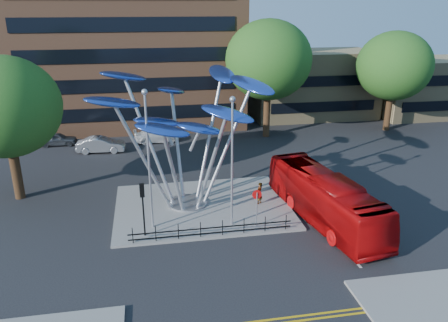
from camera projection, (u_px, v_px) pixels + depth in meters
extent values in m
plane|color=black|center=(233.00, 251.00, 25.25)|extent=(120.00, 120.00, 0.00)
cube|color=slate|center=(202.00, 206.00, 30.61)|extent=(12.00, 9.00, 0.15)
cube|color=gold|center=(259.00, 321.00, 19.70)|extent=(40.00, 0.12, 0.01)
cube|color=#9F885D|center=(312.00, 84.00, 54.28)|extent=(15.00, 8.00, 8.00)
cube|color=#9F885D|center=(423.00, 87.00, 54.93)|extent=(12.00, 8.00, 7.00)
cylinder|color=black|center=(267.00, 110.00, 45.94)|extent=(0.70, 0.70, 5.72)
ellipsoid|color=#134414|center=(269.00, 60.00, 44.16)|extent=(8.80, 8.80, 8.10)
cylinder|color=black|center=(15.00, 167.00, 31.34)|extent=(0.70, 0.70, 4.84)
ellipsoid|color=#134414|center=(5.00, 107.00, 29.84)|extent=(7.60, 7.60, 6.99)
cylinder|color=black|center=(389.00, 108.00, 48.38)|extent=(0.70, 0.70, 5.06)
ellipsoid|color=#134414|center=(394.00, 66.00, 46.81)|extent=(8.00, 8.00, 7.36)
cylinder|color=#9EA0A5|center=(187.00, 203.00, 30.86)|extent=(2.80, 2.80, 0.12)
cylinder|color=#9EA0A5|center=(169.00, 155.00, 28.79)|extent=(0.24, 0.24, 7.80)
ellipsoid|color=#294DB5|center=(113.00, 102.00, 26.00)|extent=(3.92, 2.95, 1.39)
cylinder|color=#9EA0A5|center=(182.00, 167.00, 28.79)|extent=(0.24, 0.24, 6.40)
ellipsoid|color=#294DB5|center=(162.00, 130.00, 25.46)|extent=(3.47, 1.78, 1.31)
cylinder|color=#9EA0A5|center=(196.00, 160.00, 29.04)|extent=(0.24, 0.24, 7.00)
ellipsoid|color=#294DB5|center=(227.00, 114.00, 26.66)|extent=(3.81, 3.11, 1.36)
cylinder|color=#9EA0A5|center=(203.00, 148.00, 29.67)|extent=(0.24, 0.24, 8.20)
ellipsoid|color=#294DB5|center=(252.00, 85.00, 29.20)|extent=(3.52, 4.06, 1.44)
cylinder|color=#9EA0A5|center=(196.00, 141.00, 30.37)|extent=(0.24, 0.24, 8.60)
ellipsoid|color=#294DB5|center=(222.00, 74.00, 31.11)|extent=(2.21, 3.79, 1.39)
cylinder|color=#9EA0A5|center=(182.00, 150.00, 30.50)|extent=(0.24, 0.24, 7.40)
ellipsoid|color=#294DB5|center=(171.00, 90.00, 31.57)|extent=(3.02, 3.71, 1.34)
cylinder|color=#9EA0A5|center=(170.00, 143.00, 29.57)|extent=(0.24, 0.24, 8.80)
ellipsoid|color=#294DB5|center=(124.00, 76.00, 28.90)|extent=(3.88, 3.60, 1.42)
ellipsoid|color=#294DB5|center=(157.00, 122.00, 28.71)|extent=(3.40, 1.96, 1.13)
ellipsoid|color=#294DB5|center=(199.00, 128.00, 28.74)|extent=(3.39, 2.16, 1.11)
cylinder|color=#9EA0A5|center=(149.00, 164.00, 26.23)|extent=(0.14, 0.14, 8.50)
sphere|color=#9EA0A5|center=(144.00, 92.00, 24.74)|extent=(0.36, 0.36, 0.36)
cylinder|color=#9EA0A5|center=(232.00, 166.00, 26.69)|extent=(0.14, 0.14, 8.00)
sphere|color=#9EA0A5|center=(232.00, 99.00, 25.28)|extent=(0.36, 0.36, 0.36)
cylinder|color=black|center=(143.00, 212.00, 26.13)|extent=(0.10, 0.10, 3.20)
cube|color=black|center=(142.00, 190.00, 25.65)|extent=(0.28, 0.18, 0.85)
sphere|color=#FF0C0C|center=(142.00, 186.00, 25.56)|extent=(0.18, 0.18, 0.18)
cylinder|color=#9EA0A5|center=(257.00, 209.00, 27.45)|extent=(0.08, 0.08, 2.30)
cylinder|color=red|center=(257.00, 195.00, 27.14)|extent=(0.60, 0.04, 0.60)
cube|color=white|center=(257.00, 194.00, 27.15)|extent=(0.42, 0.03, 0.10)
cylinder|color=black|center=(133.00, 235.00, 25.65)|extent=(0.05, 0.05, 1.00)
cylinder|color=black|center=(156.00, 233.00, 25.88)|extent=(0.05, 0.05, 1.00)
cylinder|color=black|center=(178.00, 231.00, 26.10)|extent=(0.05, 0.05, 1.00)
cylinder|color=black|center=(201.00, 230.00, 26.32)|extent=(0.05, 0.05, 1.00)
cylinder|color=black|center=(222.00, 228.00, 26.55)|extent=(0.05, 0.05, 1.00)
cylinder|color=black|center=(244.00, 226.00, 26.77)|extent=(0.05, 0.05, 1.00)
cylinder|color=black|center=(265.00, 224.00, 26.99)|extent=(0.05, 0.05, 1.00)
cylinder|color=black|center=(286.00, 222.00, 27.22)|extent=(0.05, 0.05, 1.00)
cube|color=black|center=(212.00, 228.00, 26.42)|extent=(10.00, 0.06, 0.06)
cube|color=black|center=(212.00, 233.00, 26.54)|extent=(10.00, 0.06, 0.06)
imported|color=#A20709|center=(324.00, 198.00, 28.35)|extent=(4.41, 11.62, 3.16)
imported|color=gray|center=(259.00, 193.00, 30.64)|extent=(0.68, 0.68, 1.58)
imported|color=#404448|center=(57.00, 139.00, 43.71)|extent=(3.79, 1.56, 1.29)
imported|color=#919498|center=(101.00, 145.00, 41.71)|extent=(4.60, 1.89, 1.48)
imported|color=silver|center=(157.00, 136.00, 44.81)|extent=(4.67, 2.17, 1.32)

